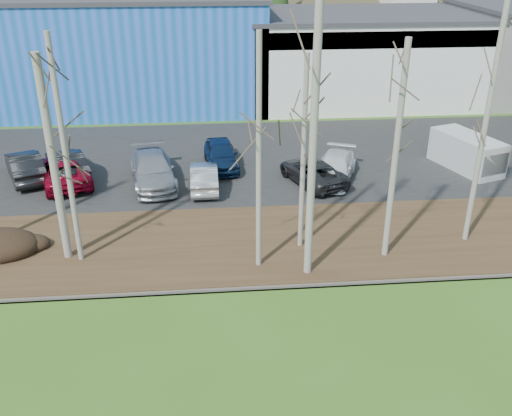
{
  "coord_description": "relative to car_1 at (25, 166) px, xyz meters",
  "views": [
    {
      "loc": [
        -0.55,
        -7.37,
        12.29
      ],
      "look_at": [
        1.28,
        12.95,
        2.5
      ],
      "focal_mm": 40.0,
      "sensor_mm": 36.0,
      "label": 1
    }
  ],
  "objects": [
    {
      "name": "river",
      "position": [
        10.55,
        -15.51,
        -0.91
      ],
      "size": [
        80.0,
        8.0,
        0.9
      ],
      "primitive_type": null,
      "color": "black",
      "rests_on": "ground"
    },
    {
      "name": "far_bank_rocks",
      "position": [
        10.55,
        -11.41,
        -0.91
      ],
      "size": [
        80.0,
        0.8,
        0.46
      ],
      "primitive_type": null,
      "color": "#47423D",
      "rests_on": "ground"
    },
    {
      "name": "far_bank",
      "position": [
        10.55,
        -8.21,
        -0.83
      ],
      "size": [
        80.0,
        7.0,
        0.15
      ],
      "primitive_type": "cube",
      "color": "#382616",
      "rests_on": "ground"
    },
    {
      "name": "parking_lot",
      "position": [
        10.55,
        2.29,
        -0.84
      ],
      "size": [
        80.0,
        14.0,
        0.14
      ],
      "primitive_type": "cube",
      "color": "black",
      "rests_on": "ground"
    },
    {
      "name": "building_blue",
      "position": [
        4.55,
        16.29,
        3.25
      ],
      "size": [
        20.4,
        12.24,
        8.3
      ],
      "color": "#165CA9",
      "rests_on": "ground"
    },
    {
      "name": "building_white",
      "position": [
        22.55,
        16.27,
        2.51
      ],
      "size": [
        18.36,
        12.24,
        6.8
      ],
      "color": "silver",
      "rests_on": "ground"
    },
    {
      "name": "birch_1",
      "position": [
        4.01,
        -8.8,
        3.44
      ],
      "size": [
        0.32,
        0.32,
        8.39
      ],
      "color": "#A49E95",
      "rests_on": "far_bank"
    },
    {
      "name": "birch_2",
      "position": [
        4.6,
        -9.08,
        3.82
      ],
      "size": [
        0.22,
        0.22,
        9.15
      ],
      "color": "#A49E95",
      "rests_on": "far_bank"
    },
    {
      "name": "birch_3",
      "position": [
        13.83,
        -8.74,
        3.34
      ],
      "size": [
        0.21,
        0.21,
        8.19
      ],
      "color": "#A49E95",
      "rests_on": "far_bank"
    },
    {
      "name": "birch_4",
      "position": [
        11.89,
        -10.17,
        3.87
      ],
      "size": [
        0.22,
        0.22,
        9.25
      ],
      "color": "#A49E95",
      "rests_on": "far_bank"
    },
    {
      "name": "birch_5",
      "position": [
        13.78,
        -10.9,
        4.99
      ],
      "size": [
        0.3,
        0.3,
        11.49
      ],
      "color": "#A49E95",
      "rests_on": "far_bank"
    },
    {
      "name": "birch_6",
      "position": [
        17.26,
        -9.84,
        3.68
      ],
      "size": [
        0.25,
        0.25,
        8.88
      ],
      "color": "#A49E95",
      "rests_on": "far_bank"
    },
    {
      "name": "birch_7",
      "position": [
        21.2,
        -8.83,
        5.58
      ],
      "size": [
        0.23,
        0.23,
        12.67
      ],
      "color": "#A49E95",
      "rests_on": "far_bank"
    },
    {
      "name": "car_1",
      "position": [
        0.0,
        0.0,
        0.0
      ],
      "size": [
        3.34,
        4.91,
        1.53
      ],
      "primitive_type": "imported",
      "rotation": [
        0.0,
        0.0,
        3.55
      ],
      "color": "black",
      "rests_on": "parking_lot"
    },
    {
      "name": "car_2",
      "position": [
        2.26,
        -0.75,
        -0.04
      ],
      "size": [
        3.95,
        5.7,
        1.45
      ],
      "primitive_type": "imported",
      "rotation": [
        0.0,
        0.0,
        3.47
      ],
      "color": "maroon",
      "rests_on": "parking_lot"
    },
    {
      "name": "car_3",
      "position": [
        7.02,
        -1.31,
        0.02
      ],
      "size": [
        3.09,
        5.72,
        1.58
      ],
      "primitive_type": "imported",
      "rotation": [
        0.0,
        0.0,
        0.17
      ],
      "color": "gray",
      "rests_on": "parking_lot"
    },
    {
      "name": "car_4",
      "position": [
        10.74,
        0.83,
        -0.01
      ],
      "size": [
        2.08,
        4.56,
        1.52
      ],
      "primitive_type": "imported",
      "rotation": [
        0.0,
        0.0,
        0.07
      ],
      "color": "#0E2141",
      "rests_on": "parking_lot"
    },
    {
      "name": "car_5",
      "position": [
        9.75,
        -2.21,
        -0.1
      ],
      "size": [
        1.46,
        4.06,
        1.33
      ],
      "primitive_type": "imported",
      "rotation": [
        0.0,
        0.0,
        3.16
      ],
      "color": "#A3A2A4",
      "rests_on": "parking_lot"
    },
    {
      "name": "car_6",
      "position": [
        15.59,
        -1.99,
        -0.12
      ],
      "size": [
        3.65,
        5.11,
        1.29
      ],
      "primitive_type": "imported",
      "rotation": [
        0.0,
        0.0,
        3.5
      ],
      "color": "#28282A",
      "rests_on": "parking_lot"
    },
    {
      "name": "car_7",
      "position": [
        16.86,
        -1.64,
        -0.08
      ],
      "size": [
        3.56,
        5.14,
        1.38
      ],
      "primitive_type": "imported",
      "rotation": [
        0.0,
        0.0,
        -0.38
      ],
      "color": "white",
      "rests_on": "parking_lot"
    },
    {
      "name": "car_9",
      "position": [
        2.26,
        0.0,
        0.0
      ],
      "size": [
        3.34,
        4.91,
        1.53
      ],
      "primitive_type": "imported",
      "rotation": [
        0.0,
        0.0,
        3.55
      ],
      "color": "black",
      "rests_on": "parking_lot"
    },
    {
      "name": "van_white",
      "position": [
        24.79,
        -0.77,
        0.2
      ],
      "size": [
        3.14,
        4.78,
        1.94
      ],
      "rotation": [
        0.0,
        0.0,
        0.32
      ],
      "color": "white",
      "rests_on": "parking_lot"
    }
  ]
}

